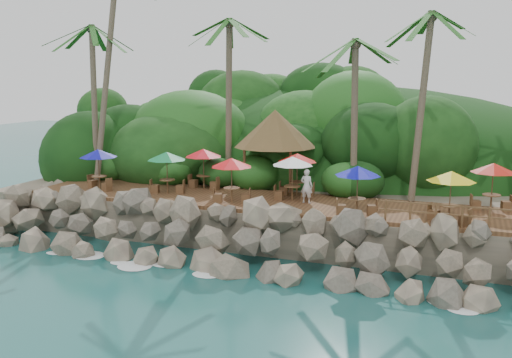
% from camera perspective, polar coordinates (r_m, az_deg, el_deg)
% --- Properties ---
extents(ground, '(140.00, 140.00, 0.00)m').
position_cam_1_polar(ground, '(26.00, -4.68, -9.64)').
color(ground, '#19514F').
rests_on(ground, ground).
extents(land_base, '(32.00, 25.20, 2.10)m').
position_cam_1_polar(land_base, '(40.27, 4.97, -0.89)').
color(land_base, gray).
rests_on(land_base, ground).
extents(jungle_hill, '(44.80, 28.00, 15.40)m').
position_cam_1_polar(jungle_hill, '(47.61, 7.36, -0.48)').
color(jungle_hill, '#143811').
rests_on(jungle_hill, ground).
extents(seawall, '(29.00, 4.00, 2.30)m').
position_cam_1_polar(seawall, '(27.37, -2.94, -6.06)').
color(seawall, gray).
rests_on(seawall, ground).
extents(terrace, '(26.00, 5.00, 0.20)m').
position_cam_1_polar(terrace, '(30.71, 0.00, -2.20)').
color(terrace, brown).
rests_on(terrace, land_base).
extents(jungle_foliage, '(44.00, 16.00, 12.00)m').
position_cam_1_polar(jungle_foliage, '(39.54, 4.56, -2.65)').
color(jungle_foliage, '#143811').
rests_on(jungle_foliage, ground).
extents(foam_line, '(25.20, 0.80, 0.06)m').
position_cam_1_polar(foam_line, '(26.25, -4.40, -9.38)').
color(foam_line, white).
rests_on(foam_line, ground).
extents(palms, '(32.02, 7.08, 14.75)m').
position_cam_1_polar(palms, '(32.53, 2.28, 16.52)').
color(palms, brown).
rests_on(palms, ground).
extents(palapa, '(4.90, 4.90, 4.60)m').
position_cam_1_polar(palapa, '(33.69, 1.93, 5.09)').
color(palapa, brown).
rests_on(palapa, ground).
extents(dining_clusters, '(23.49, 5.39, 2.37)m').
position_cam_1_polar(dining_clusters, '(29.86, 2.32, 1.46)').
color(dining_clusters, brown).
rests_on(dining_clusters, terrace).
extents(railing, '(7.20, 0.10, 1.00)m').
position_cam_1_polar(railing, '(26.43, 20.00, -3.34)').
color(railing, brown).
rests_on(railing, terrace).
extents(waiter, '(0.70, 0.50, 1.80)m').
position_cam_1_polar(waiter, '(29.68, 5.10, -0.71)').
color(waiter, silver).
rests_on(waiter, terrace).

